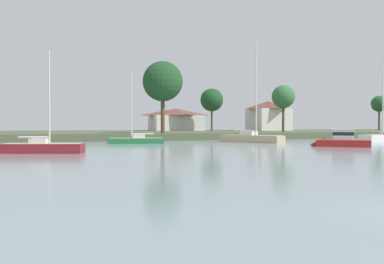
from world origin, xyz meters
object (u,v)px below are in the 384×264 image
(sailboat_sand, at_px, (251,140))
(sailboat_green, at_px, (136,142))
(cruiser_red, at_px, (338,143))
(sailboat_maroon, at_px, (43,151))

(sailboat_sand, bearing_deg, sailboat_green, 176.91)
(sailboat_green, height_order, cruiser_red, sailboat_green)
(sailboat_maroon, height_order, sailboat_sand, sailboat_sand)
(sailboat_maroon, xyz_separation_m, sailboat_green, (12.02, 17.40, 0.00))
(sailboat_maroon, xyz_separation_m, cruiser_red, (34.12, 1.54, 0.26))
(sailboat_maroon, xyz_separation_m, sailboat_sand, (29.59, 16.45, 0.09))
(sailboat_green, height_order, sailboat_sand, sailboat_sand)
(sailboat_sand, bearing_deg, sailboat_maroon, -150.93)
(sailboat_maroon, bearing_deg, sailboat_green, 55.36)
(sailboat_maroon, distance_m, sailboat_green, 21.15)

